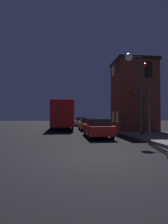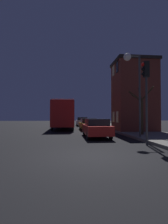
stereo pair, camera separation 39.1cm
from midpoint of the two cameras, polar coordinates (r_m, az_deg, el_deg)
name	(u,v)px [view 1 (the left image)]	position (r m, az deg, el deg)	size (l,w,h in m)	color
ground_plane	(97,157)	(7.25, 2.82, -14.38)	(120.00, 120.00, 0.00)	black
brick_building	(133,95)	(19.19, 15.30, 5.25)	(4.21, 3.75, 7.31)	brown
streetlamp	(134,73)	(13.29, 15.14, 12.19)	(1.24, 0.54, 5.97)	#38383A
traffic_light	(148,86)	(10.66, 19.30, 8.16)	(0.43, 0.24, 4.75)	#38383A
bare_tree	(142,111)	(14.93, 17.58, 0.29)	(1.55, 1.65, 3.86)	#382819
bus	(62,113)	(23.14, -7.57, -0.32)	(2.56, 9.66, 3.50)	red
car_near_lane	(97,128)	(13.59, 3.59, -5.14)	(1.77, 4.37, 1.44)	#B21E19
car_mid_lane	(87,124)	(20.70, 0.61, -3.92)	(1.83, 4.47, 1.42)	olive
car_far_lane	(80,121)	(29.97, -1.59, -3.08)	(1.77, 4.71, 1.51)	#B7BABF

